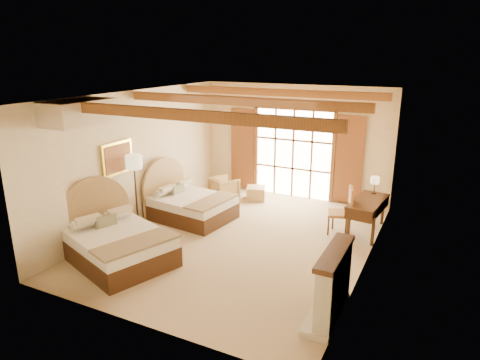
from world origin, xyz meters
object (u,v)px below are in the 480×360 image
Objects in this scene: bed_far at (187,203)px; nightstand at (118,226)px; bed_near at (113,241)px; armchair at (224,188)px; desk at (367,215)px.

bed_far is 3.77× the size of nightstand.
bed_near is 4.31m from armchair.
bed_far is 1.88m from nightstand.
armchair reaches higher than nightstand.
bed_far reaches higher than nightstand.
nightstand is at bearing 104.53° from armchair.
armchair is (0.85, 3.42, 0.04)m from nightstand.
nightstand is at bearing -104.86° from bed_far.
bed_near is at bearing -133.27° from desk.
nightstand is 0.80× the size of armchair.
bed_near is 1.69× the size of desk.
bed_near is 4.59× the size of nightstand.
desk reaches higher than nightstand.
bed_far is at bearing 108.95° from bed_near.
nightstand is 3.53m from armchair.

